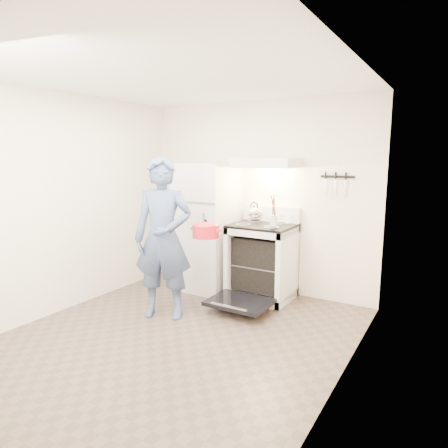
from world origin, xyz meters
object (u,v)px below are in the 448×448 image
at_px(stove_body, 262,262).
at_px(dutch_oven, 206,231).
at_px(person, 163,239).
at_px(refrigerator, 207,227).
at_px(tea_kettle, 254,212).

bearing_deg(stove_body, dutch_oven, -108.95).
distance_m(person, dutch_oven, 0.47).
distance_m(refrigerator, tea_kettle, 0.67).
height_order(tea_kettle, person, person).
xyz_separation_m(refrigerator, stove_body, (0.81, 0.02, -0.39)).
xyz_separation_m(stove_body, dutch_oven, (-0.29, -0.85, 0.51)).
distance_m(refrigerator, person, 1.09).
relative_size(stove_body, tea_kettle, 3.69).
relative_size(refrigerator, stove_body, 1.85).
relative_size(tea_kettle, person, 0.14).
relative_size(refrigerator, dutch_oven, 4.66).
bearing_deg(dutch_oven, refrigerator, 122.08).
relative_size(stove_body, person, 0.51).
bearing_deg(person, stove_body, 36.45).
xyz_separation_m(refrigerator, tea_kettle, (0.59, 0.22, 0.22)).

